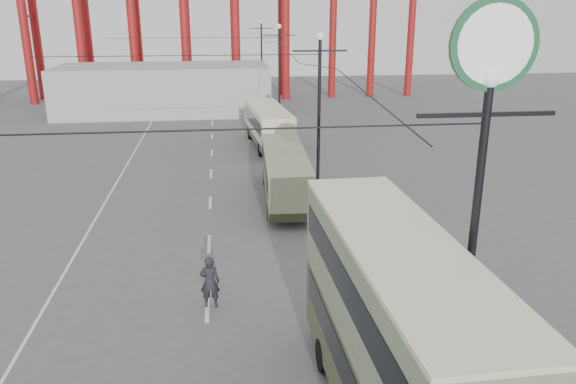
{
  "coord_description": "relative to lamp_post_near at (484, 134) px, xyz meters",
  "views": [
    {
      "loc": [
        -0.28,
        -14.72,
        10.48
      ],
      "look_at": [
        2.55,
        8.25,
        3.0
      ],
      "focal_mm": 35.0,
      "sensor_mm": 36.0,
      "label": 1
    }
  ],
  "objects": [
    {
      "name": "single_decker_green",
      "position": [
        -2.26,
        19.08,
        -6.25
      ],
      "size": [
        2.81,
        10.22,
        2.86
      ],
      "rotation": [
        0.0,
        0.0,
        -0.05
      ],
      "color": "gray",
      "rests_on": "ground"
    },
    {
      "name": "single_decker_cream",
      "position": [
        -2.01,
        32.81,
        -6.1
      ],
      "size": [
        3.28,
        10.24,
        3.13
      ],
      "rotation": [
        0.0,
        0.0,
        0.07
      ],
      "color": "beige",
      "rests_on": "ground"
    },
    {
      "name": "double_decker_bus",
      "position": [
        -1.82,
        -0.07,
        -4.82
      ],
      "size": [
        2.78,
        10.17,
        5.43
      ],
      "rotation": [
        0.0,
        0.0,
        0.02
      ],
      "color": "#313C20",
      "rests_on": "ground"
    },
    {
      "name": "lamp_post_mid",
      "position": [
        0.0,
        21.0,
        -3.18
      ],
      "size": [
        3.2,
        0.44,
        9.32
      ],
      "color": "black",
      "rests_on": "ground"
    },
    {
      "name": "ground",
      "position": [
        -5.6,
        3.0,
        -7.86
      ],
      "size": [
        160.0,
        160.0,
        0.0
      ],
      "primitive_type": "plane",
      "color": "#515153",
      "rests_on": "ground"
    },
    {
      "name": "lamp_post_distant",
      "position": [
        0.0,
        65.0,
        -3.18
      ],
      "size": [
        3.2,
        0.44,
        9.32
      ],
      "color": "black",
      "rests_on": "ground"
    },
    {
      "name": "fairground_shed",
      "position": [
        -11.6,
        50.0,
        -5.36
      ],
      "size": [
        22.0,
        10.0,
        5.0
      ],
      "primitive_type": "cube",
      "color": "#999894",
      "rests_on": "ground"
    },
    {
      "name": "pedestrian",
      "position": [
        -6.47,
        7.07,
        -6.86
      ],
      "size": [
        0.76,
        0.52,
        2.01
      ],
      "primitive_type": "imported",
      "rotation": [
        0.0,
        0.0,
        3.09
      ],
      "color": "black",
      "rests_on": "ground"
    },
    {
      "name": "lamp_post_near",
      "position": [
        0.0,
        0.0,
        0.0
      ],
      "size": [
        3.2,
        0.44,
        10.8
      ],
      "color": "black",
      "rests_on": "ground"
    },
    {
      "name": "road_markings",
      "position": [
        -6.46,
        22.7,
        -7.86
      ],
      "size": [
        12.52,
        120.0,
        0.01
      ],
      "color": "silver",
      "rests_on": "ground"
    },
    {
      "name": "lamp_post_far",
      "position": [
        0.0,
        43.0,
        -3.18
      ],
      "size": [
        3.2,
        0.44,
        9.32
      ],
      "color": "black",
      "rests_on": "ground"
    }
  ]
}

